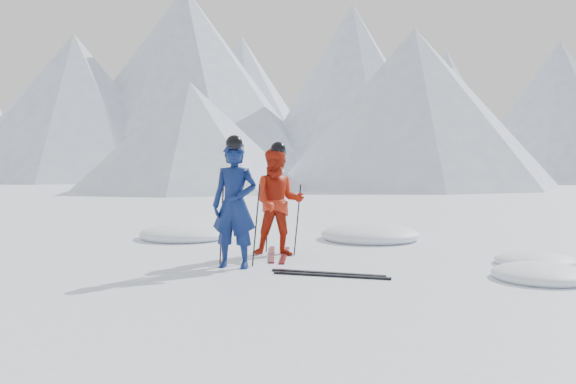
% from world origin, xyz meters
% --- Properties ---
extents(ground, '(160.00, 160.00, 0.00)m').
position_xyz_m(ground, '(0.00, 0.00, 0.00)').
color(ground, white).
rests_on(ground, ground).
extents(skier_blue, '(0.76, 0.55, 1.93)m').
position_xyz_m(skier_blue, '(-2.33, -0.92, 0.97)').
color(skier_blue, '#0D1C4E').
rests_on(skier_blue, ground).
extents(skier_red, '(1.09, 0.97, 1.86)m').
position_xyz_m(skier_red, '(-2.13, 0.38, 0.93)').
color(skier_red, '#B5240E').
rests_on(skier_red, ground).
extents(pole_blue_left, '(0.13, 0.09, 1.29)m').
position_xyz_m(pole_blue_left, '(-2.63, -0.77, 0.64)').
color(pole_blue_left, black).
rests_on(pole_blue_left, ground).
extents(pole_blue_right, '(0.13, 0.08, 1.29)m').
position_xyz_m(pole_blue_right, '(-2.08, -0.67, 0.64)').
color(pole_blue_right, black).
rests_on(pole_blue_right, ground).
extents(pole_red_left, '(0.12, 0.10, 1.24)m').
position_xyz_m(pole_red_left, '(-2.43, 0.63, 0.62)').
color(pole_red_left, black).
rests_on(pole_red_left, ground).
extents(pole_red_right, '(0.12, 0.09, 1.24)m').
position_xyz_m(pole_red_right, '(-1.83, 0.53, 0.62)').
color(pole_red_right, black).
rests_on(pole_red_right, ground).
extents(ski_worn_left, '(0.72, 1.61, 0.03)m').
position_xyz_m(ski_worn_left, '(-2.25, 0.38, 0.01)').
color(ski_worn_left, black).
rests_on(ski_worn_left, ground).
extents(ski_worn_right, '(0.61, 1.65, 0.03)m').
position_xyz_m(ski_worn_right, '(-2.01, 0.38, 0.01)').
color(ski_worn_right, black).
rests_on(ski_worn_right, ground).
extents(ski_loose_a, '(1.70, 0.19, 0.03)m').
position_xyz_m(ski_loose_a, '(-0.83, -0.92, 0.01)').
color(ski_loose_a, black).
rests_on(ski_loose_a, ground).
extents(ski_loose_b, '(1.70, 0.24, 0.03)m').
position_xyz_m(ski_loose_b, '(-0.73, -1.07, 0.01)').
color(ski_loose_b, black).
rests_on(ski_loose_b, ground).
extents(snow_lumps, '(8.48, 4.86, 0.45)m').
position_xyz_m(snow_lumps, '(-1.66, 1.96, 0.00)').
color(snow_lumps, white).
rests_on(snow_lumps, ground).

